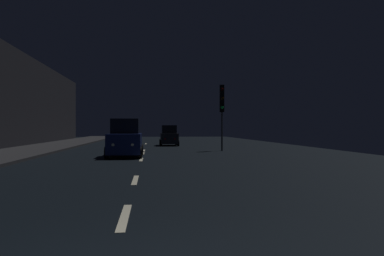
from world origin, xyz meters
The scene contains 6 objects.
ground centered at (0.00, 24.50, -0.01)m, with size 27.91×84.00×0.02m, color black.
sidewalk_left centered at (-7.75, 24.50, 0.07)m, with size 4.40×84.00×0.15m, color #28282B.
lane_centerline centered at (0.00, 17.94, 0.01)m, with size 0.16×34.98×0.01m.
traffic_light_far_right centered at (5.45, 23.07, 3.34)m, with size 0.33×0.47×4.62m.
car_approaching_headlights centered at (-0.94, 18.13, 0.97)m, with size 1.94×4.21×2.12m.
car_distant_taillights centered at (2.14, 31.65, 0.84)m, with size 1.69×3.66×1.84m.
Camera 1 is at (0.47, -4.27, 1.63)m, focal length 37.05 mm.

